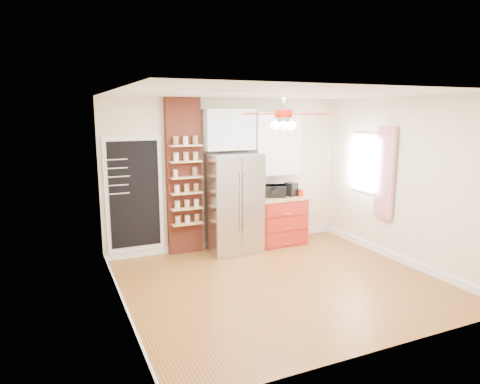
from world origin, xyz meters
name	(u,v)px	position (x,y,z in m)	size (l,w,h in m)	color
floor	(280,283)	(0.00, 0.00, 0.00)	(4.50, 4.50, 0.00)	#996327
ceiling	(284,93)	(0.00, 0.00, 2.70)	(4.50, 4.50, 0.00)	white
wall_back	(228,173)	(0.00, 2.00, 1.35)	(4.50, 0.02, 2.70)	beige
wall_front	(383,226)	(0.00, -2.00, 1.35)	(4.50, 0.02, 2.70)	beige
wall_left	(118,206)	(-2.25, 0.00, 1.35)	(0.02, 4.00, 2.70)	beige
wall_right	(404,181)	(2.25, 0.00, 1.35)	(0.02, 4.00, 2.70)	beige
chalkboard	(134,194)	(-1.70, 1.96, 1.10)	(0.95, 0.05, 1.95)	white
brick_pillar	(184,177)	(-0.85, 1.92, 1.35)	(0.60, 0.16, 2.70)	brown
fridge	(233,203)	(-0.05, 1.63, 0.88)	(0.90, 0.70, 1.75)	silver
upper_glass_cabinet	(228,130)	(-0.05, 1.82, 2.15)	(0.90, 0.35, 0.70)	white
red_cabinet	(279,220)	(0.92, 1.68, 0.45)	(0.94, 0.64, 0.90)	#A62215
upper_shelf_unit	(276,144)	(0.92, 1.85, 1.88)	(0.90, 0.30, 1.15)	white
window	(366,163)	(2.23, 0.90, 1.55)	(0.04, 0.75, 1.05)	white
curtain	(385,173)	(2.18, 0.35, 1.45)	(0.06, 0.40, 1.55)	red
ceiling_fan	(284,114)	(0.00, 0.00, 2.42)	(1.40, 1.40, 0.44)	silver
toaster_oven	(274,191)	(0.82, 1.71, 1.01)	(0.40, 0.27, 0.22)	black
coffee_maker	(291,189)	(1.15, 1.66, 1.02)	(0.18, 0.20, 0.25)	black
canister_left	(301,193)	(1.29, 1.55, 0.96)	(0.10, 0.10, 0.13)	#B8170A
canister_right	(296,191)	(1.29, 1.70, 0.97)	(0.11, 0.11, 0.13)	red
pantry_jar_oats	(175,174)	(-1.04, 1.77, 1.43)	(0.08, 0.08, 0.12)	beige
pantry_jar_beans	(195,172)	(-0.69, 1.79, 1.44)	(0.09, 0.09, 0.14)	#986C4D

